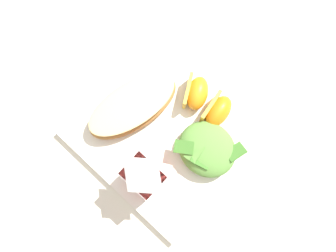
% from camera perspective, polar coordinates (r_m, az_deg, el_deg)
% --- Properties ---
extents(ground, '(3.00, 3.00, 0.00)m').
position_cam_1_polar(ground, '(0.57, -0.00, -0.46)').
color(ground, beige).
extents(white_plate, '(0.28, 0.28, 0.02)m').
position_cam_1_polar(white_plate, '(0.57, -0.00, -0.32)').
color(white_plate, white).
rests_on(white_plate, ground).
extents(cheesy_pizza_bread, '(0.12, 0.18, 0.04)m').
position_cam_1_polar(cheesy_pizza_bread, '(0.55, -6.33, 3.57)').
color(cheesy_pizza_bread, '#A87038').
rests_on(cheesy_pizza_bread, white_plate).
extents(green_salad_pile, '(0.10, 0.09, 0.04)m').
position_cam_1_polar(green_salad_pile, '(0.54, 6.98, -4.12)').
color(green_salad_pile, '#5B8E3D').
rests_on(green_salad_pile, white_plate).
extents(milk_carton, '(0.06, 0.05, 0.11)m').
position_cam_1_polar(milk_carton, '(0.49, -4.27, -8.87)').
color(milk_carton, '#B7332D').
rests_on(milk_carton, white_plate).
extents(orange_wedge_front, '(0.05, 0.06, 0.04)m').
position_cam_1_polar(orange_wedge_front, '(0.55, 8.83, 2.70)').
color(orange_wedge_front, orange).
rests_on(orange_wedge_front, white_plate).
extents(orange_wedge_middle, '(0.06, 0.07, 0.04)m').
position_cam_1_polar(orange_wedge_middle, '(0.55, 4.98, 5.97)').
color(orange_wedge_middle, orange).
rests_on(orange_wedge_middle, white_plate).
extents(paper_napkin, '(0.14, 0.14, 0.00)m').
position_cam_1_polar(paper_napkin, '(0.64, -18.55, 11.09)').
color(paper_napkin, white).
rests_on(paper_napkin, ground).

